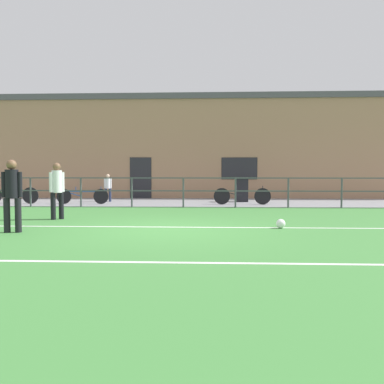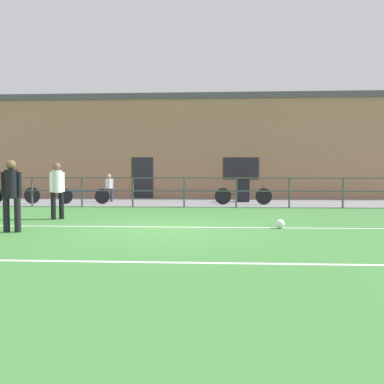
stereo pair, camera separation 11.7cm
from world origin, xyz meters
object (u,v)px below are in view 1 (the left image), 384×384
at_px(soccer_ball_match, 281,224).
at_px(bicycle_parked_1, 12,195).
at_px(bicycle_parked_3, 82,196).
at_px(trash_bin_0, 241,189).
at_px(player_goalkeeper, 12,191).
at_px(player_striker, 57,187).
at_px(spectator_child, 108,186).
at_px(bicycle_parked_0, 242,196).

relative_size(soccer_ball_match, bicycle_parked_1, 0.10).
bearing_deg(bicycle_parked_3, trash_bin_0, 12.62).
relative_size(bicycle_parked_1, bicycle_parked_3, 1.04).
bearing_deg(soccer_ball_match, bicycle_parked_1, 145.79).
xyz_separation_m(player_goalkeeper, bicycle_parked_1, (-3.96, 7.82, -0.55)).
distance_m(player_striker, trash_bin_0, 8.95).
height_order(bicycle_parked_1, bicycle_parked_3, bicycle_parked_1).
xyz_separation_m(soccer_ball_match, bicycle_parked_3, (-7.08, 6.87, 0.24)).
bearing_deg(spectator_child, bicycle_parked_1, 9.91).
relative_size(player_striker, soccer_ball_match, 7.29).
xyz_separation_m(player_striker, soccer_ball_match, (6.09, -1.56, -0.81)).
xyz_separation_m(spectator_child, bicycle_parked_3, (-0.75, -1.32, -0.38)).
bearing_deg(spectator_child, player_striker, 82.65).
bearing_deg(player_goalkeeper, player_striker, 79.83).
bearing_deg(player_goalkeeper, bicycle_parked_1, 107.80).
xyz_separation_m(bicycle_parked_1, bicycle_parked_3, (3.02, -0.00, -0.03)).
height_order(player_striker, trash_bin_0, player_striker).
bearing_deg(soccer_ball_match, trash_bin_0, 92.14).
bearing_deg(soccer_ball_match, spectator_child, 127.70).
bearing_deg(player_striker, bicycle_parked_1, 82.35).
bearing_deg(soccer_ball_match, bicycle_parked_3, 135.87).
height_order(player_goalkeeper, bicycle_parked_1, player_goalkeeper).
bearing_deg(player_goalkeeper, bicycle_parked_0, 44.63).
xyz_separation_m(bicycle_parked_3, trash_bin_0, (6.77, 1.52, 0.23)).
bearing_deg(player_striker, spectator_child, 47.31).
bearing_deg(bicycle_parked_1, player_goalkeeper, -63.13).
distance_m(soccer_ball_match, bicycle_parked_3, 9.87).
height_order(soccer_ball_match, spectator_child, spectator_child).
xyz_separation_m(soccer_ball_match, trash_bin_0, (-0.31, 8.38, 0.46)).
distance_m(player_goalkeeper, player_striker, 2.51).
bearing_deg(soccer_ball_match, player_goalkeeper, -171.20).
relative_size(bicycle_parked_0, bicycle_parked_1, 1.03).
distance_m(player_striker, soccer_ball_match, 6.34).
height_order(player_goalkeeper, bicycle_parked_0, player_goalkeeper).
bearing_deg(player_striker, player_goalkeeper, -135.83).
height_order(player_striker, bicycle_parked_0, player_striker).
distance_m(bicycle_parked_0, bicycle_parked_1, 9.71).
distance_m(soccer_ball_match, bicycle_parked_1, 12.22).
bearing_deg(bicycle_parked_0, player_goalkeeper, -126.30).
xyz_separation_m(bicycle_parked_0, bicycle_parked_3, (-6.68, -0.00, -0.02)).
relative_size(player_goalkeeper, bicycle_parked_1, 0.71).
distance_m(player_goalkeeper, soccer_ball_match, 6.27).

